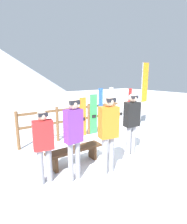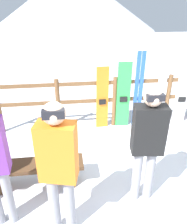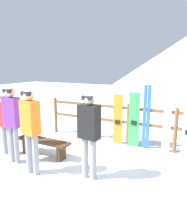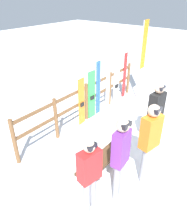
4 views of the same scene
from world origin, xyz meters
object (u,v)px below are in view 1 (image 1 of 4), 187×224
person_orange (108,129)px  snowboard_orange (83,117)px  bench (75,152)px  snowboard_white (120,112)px  person_black (132,120)px  person_purple (74,132)px  ski_pair_white (111,109)px  person_red (44,142)px  ski_pair_blue (101,111)px  ski_pair_red (130,107)px  rental_flag (144,88)px  snowboard_green (94,114)px

person_orange → snowboard_orange: (0.92, 2.57, -0.35)m
bench → snowboard_white: size_ratio=1.07×
bench → snowboard_orange: bearing=52.5°
snowboard_white → person_black: bearing=-127.4°
person_black → person_purple: (-1.93, -0.18, 0.06)m
ski_pair_white → snowboard_white: ski_pair_white is taller
person_red → person_purple: (0.55, -0.27, 0.18)m
person_red → snowboard_white: size_ratio=1.14×
ski_pair_blue → ski_pair_red: size_ratio=1.05×
snowboard_white → ski_pair_red: 0.59m
snowboard_white → ski_pair_red: size_ratio=0.81×
snowboard_white → rental_flag: 1.45m
snowboard_white → rental_flag: rental_flag is taller
ski_pair_blue → person_orange: bearing=-124.2°
bench → person_purple: size_ratio=0.82×
rental_flag → ski_pair_red: bearing=123.2°
bench → ski_pair_red: ski_pair_red is taller
bench → rental_flag: size_ratio=0.53×
bench → person_purple: (-0.35, -0.62, 0.77)m
ski_pair_white → person_red: bearing=-150.0°
snowboard_orange → person_purple: bearing=-125.5°
person_purple → ski_pair_red: size_ratio=1.07×
rental_flag → person_orange: bearing=-150.6°
bench → ski_pair_blue: 2.83m
ski_pair_white → rental_flag: bearing=-18.4°
bench → ski_pair_red: (3.82, 1.74, 0.52)m
snowboard_orange → ski_pair_red: 2.49m
person_red → rental_flag: 5.35m
person_black → person_red: size_ratio=1.12×
person_black → ski_pair_red: size_ratio=1.04×
person_black → person_purple: bearing=-174.8°
snowboard_orange → ski_pair_red: size_ratio=0.86×
rental_flag → ski_pair_white: bearing=161.6°
person_orange → person_purple: bearing=164.8°
bench → ski_pair_white: 3.27m
person_black → ski_pair_white: size_ratio=0.99×
person_black → rental_flag: (2.55, 1.71, 0.70)m
person_black → person_red: 2.49m
snowboard_orange → snowboard_white: 1.92m
ski_pair_white → rental_flag: size_ratio=0.64×
rental_flag → person_purple: bearing=-157.2°
rental_flag → ski_pair_blue: bearing=166.5°
snowboard_orange → rental_flag: size_ratio=0.53×
snowboard_green → snowboard_white: snowboard_green is taller
person_red → ski_pair_red: ski_pair_red is taller
snowboard_orange → ski_pair_white: ski_pair_white is taller
person_red → person_black: bearing=-2.1°
person_red → snowboard_white: bearing=26.7°
ski_pair_blue → snowboard_white: (1.09, -0.00, -0.20)m
person_orange → snowboard_orange: 2.75m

